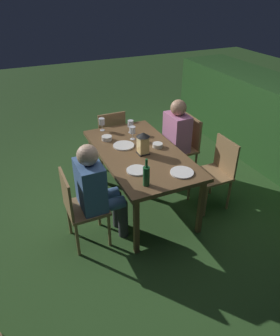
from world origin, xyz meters
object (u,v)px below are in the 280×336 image
bowl_olives (107,138)px  plate_a (137,170)px  person_in_blue (97,189)px  plate_b (124,146)px  wine_glass_b (132,131)px  dining_table (140,156)px  chair_side_left_b (80,206)px  person_in_pink (172,137)px  wine_glass_c (131,124)px  chair_side_right_b (216,170)px  lantern_centerpiece (143,142)px  chair_head_near (110,135)px  bowl_bread (158,145)px  green_bottle_on_table (146,176)px  plate_c (182,172)px  wine_glass_a (102,122)px  chair_side_right_a (184,145)px

bowl_olives → plate_a: bearing=3.3°
person_in_blue → plate_b: bearing=137.9°
wine_glass_b → dining_table: bearing=-8.4°
chair_side_left_b → person_in_pink: bearing=116.6°
wine_glass_b → plate_a: (0.72, -0.25, -0.11)m
chair_side_left_b → wine_glass_c: (-0.91, 0.95, 0.37)m
chair_side_right_b → wine_glass_b: 1.13m
chair_side_right_b → person_in_blue: (-0.00, -1.49, 0.15)m
person_in_pink → wine_glass_c: bearing=-106.4°
chair_side_left_b → bowl_olives: size_ratio=6.84×
plate_b → bowl_olives: bearing=-152.1°
lantern_centerpiece → wine_glass_c: lantern_centerpiece is taller
chair_head_near → bowl_bread: bearing=12.8°
chair_side_right_b → plate_a: bearing=-89.9°
person_in_pink → plate_b: bearing=-78.0°
person_in_blue → bowl_bread: 0.98m
wine_glass_c → bowl_olives: (0.08, -0.36, -0.09)m
green_bottle_on_table → plate_c: (-0.05, 0.43, -0.10)m
person_in_pink → wine_glass_a: (-0.38, -0.86, 0.22)m
chair_side_right_a → plate_b: (0.16, -0.96, 0.26)m
chair_side_left_b → wine_glass_b: 1.20m
chair_side_right_b → chair_side_right_a: (-0.75, 0.00, 0.00)m
chair_side_right_b → plate_c: size_ratio=3.53×
chair_side_right_b → plate_c: chair_side_right_b is taller
bowl_olives → lantern_centerpiece: bearing=27.3°
plate_a → wine_glass_c: bearing=161.2°
person_in_pink → plate_c: 1.08m
bowl_olives → chair_side_left_b: bearing=-35.6°
chair_side_right_b → wine_glass_b: size_ratio=5.15×
plate_c → bowl_bread: bowl_bread is taller
chair_head_near → chair_side_left_b: bearing=-30.1°
wine_glass_c → plate_c: bearing=5.0°
lantern_centerpiece → bowl_bread: (-0.08, 0.23, -0.12)m
chair_head_near → wine_glass_b: (0.74, 0.05, 0.37)m
wine_glass_a → plate_c: size_ratio=0.69×
chair_side_left_b → plate_a: chair_side_left_b is taller
wine_glass_b → person_in_pink: bearing=93.1°
plate_b → bowl_bread: 0.41m
chair_head_near → wine_glass_c: size_ratio=5.15×
plate_a → bowl_olives: bowl_olives is taller
dining_table → wine_glass_c: 0.57m
chair_side_left_b → person_in_blue: person_in_blue is taller
dining_table → wine_glass_c: size_ratio=9.81×
chair_side_left_b → wine_glass_b: (-0.71, 0.89, 0.37)m
wine_glass_c → green_bottle_on_table: bearing=-15.7°
person_in_blue → chair_side_left_b: bearing=-90.0°
wine_glass_b → plate_b: bearing=-52.6°
plate_a → bowl_olives: size_ratio=1.75×
chair_side_right_a → chair_side_left_b: same height
chair_side_right_a → plate_b: bearing=-80.4°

